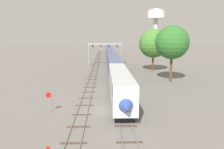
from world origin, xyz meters
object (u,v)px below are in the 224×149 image
object	(u,v)px
signal_gantry	(105,48)
trackside_tree_mid	(153,43)
passenger_train	(110,55)
trackside_tree_left	(172,42)
water_tower	(156,18)
stop_sign	(49,100)

from	to	relation	value
signal_gantry	trackside_tree_mid	xyz separation A→B (m)	(14.17, -13.78, 2.21)
passenger_train	trackside_tree_left	bearing A→B (deg)	-73.01
trackside_tree_mid	passenger_train	bearing A→B (deg)	115.22
passenger_train	signal_gantry	xyz separation A→B (m)	(-2.25, -11.54, 3.30)
water_tower	trackside_tree_left	xyz separation A→B (m)	(-14.17, -79.70, -11.38)
passenger_train	trackside_tree_left	size ratio (longest dim) A/B	10.54
stop_sign	trackside_tree_left	xyz separation A→B (m)	(22.63, 20.24, 7.02)
signal_gantry	water_tower	bearing A→B (deg)	59.79
stop_sign	trackside_tree_mid	size ratio (longest dim) A/B	0.23
stop_sign	trackside_tree_left	distance (m)	31.16
water_tower	trackside_tree_mid	world-z (taller)	water_tower
trackside_tree_mid	water_tower	bearing A→B (deg)	76.85
signal_gantry	water_tower	distance (m)	59.49
signal_gantry	trackside_tree_left	distance (m)	33.45
water_tower	trackside_tree_mid	bearing A→B (deg)	-103.15
stop_sign	trackside_tree_mid	world-z (taller)	trackside_tree_mid
trackside_tree_left	trackside_tree_mid	world-z (taller)	trackside_tree_left
signal_gantry	trackside_tree_left	bearing A→B (deg)	-63.47
water_tower	passenger_train	bearing A→B (deg)	-124.95
passenger_train	signal_gantry	distance (m)	12.21
signal_gantry	water_tower	size ratio (longest dim) A/B	0.47
water_tower	stop_sign	bearing A→B (deg)	-110.22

